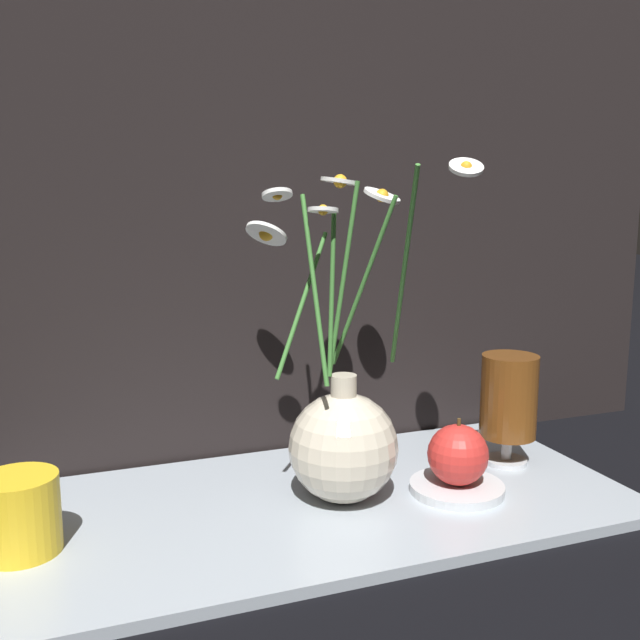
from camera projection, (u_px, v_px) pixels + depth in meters
ground_plane at (312, 510)px, 0.79m from camera, size 6.00×6.00×0.00m
shelf at (312, 505)px, 0.79m from camera, size 0.71×0.33×0.01m
backdrop_wall at (260, 24)px, 0.86m from camera, size 1.21×0.02×1.10m
vase_with_flowers at (343, 437)px, 0.78m from camera, size 0.24×0.19×0.37m
yellow_mug at (17, 515)px, 0.67m from camera, size 0.08×0.07×0.08m
tea_glass at (509, 399)px, 0.88m from camera, size 0.07×0.07×0.14m
saucer_plate at (457, 488)px, 0.81m from camera, size 0.11×0.11×0.01m
orange_fruit at (458, 455)px, 0.80m from camera, size 0.07×0.07×0.08m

